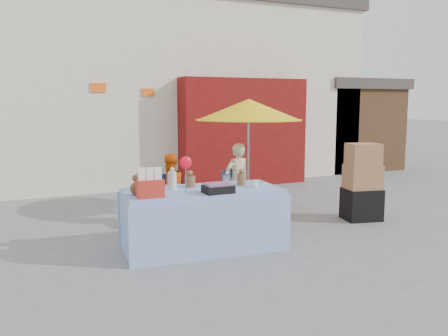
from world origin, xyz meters
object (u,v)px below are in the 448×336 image
market_table (202,218)px  vendor_orange (170,189)px  umbrella (249,110)px  chair_left (172,211)px  vendor_beige (237,180)px  box_stack (362,185)px  chair_right (240,204)px

market_table → vendor_orange: bearing=94.5°
market_table → umbrella: bearing=50.7°
chair_left → umbrella: bearing=-0.4°
market_table → vendor_beige: 1.94m
vendor_orange → umbrella: size_ratio=0.57×
chair_left → umbrella: umbrella is taller
chair_left → umbrella: size_ratio=0.41×
umbrella → box_stack: (1.59, -1.23, -1.28)m
vendor_beige → umbrella: size_ratio=0.63×
chair_right → vendor_orange: 1.30m
vendor_orange → box_stack: 3.32m
vendor_orange → vendor_beige: size_ratio=0.91×
chair_left → umbrella: (1.55, 0.28, 1.64)m
chair_left → vendor_orange: size_ratio=0.71×
vendor_orange → chair_right: bearing=163.0°
chair_right → vendor_beige: vendor_beige is taller
market_table → box_stack: size_ratio=1.70×
vendor_beige → box_stack: box_stack is taller
umbrella → box_stack: umbrella is taller
market_table → vendor_orange: market_table is taller
market_table → vendor_beige: bearing=54.0°
market_table → umbrella: umbrella is taller
chair_right → vendor_orange: bearing=163.0°
chair_left → vendor_orange: vendor_orange is taller
vendor_beige → box_stack: 2.17m
vendor_orange → chair_left: bearing=77.9°
market_table → box_stack: box_stack is taller
market_table → vendor_orange: size_ratio=1.90×
umbrella → box_stack: bearing=-37.8°
chair_left → vendor_orange: (0.00, 0.13, 0.34)m
market_table → box_stack: (3.13, 0.39, 0.18)m
market_table → vendor_beige: size_ratio=1.72×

